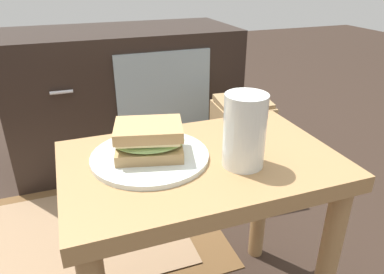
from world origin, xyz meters
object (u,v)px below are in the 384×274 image
plate (150,156)px  paper_bag (240,146)px  sandwich_front (149,140)px  tv_cabinet (126,95)px  beer_glass (244,133)px

plate → paper_bag: plate is taller
sandwich_front → tv_cabinet: bearing=83.3°
tv_cabinet → sandwich_front: 0.95m
tv_cabinet → paper_bag: (0.35, -0.45, -0.10)m
beer_glass → paper_bag: size_ratio=0.38×
paper_bag → sandwich_front: bearing=-134.7°
tv_cabinet → beer_glass: (0.06, -1.00, 0.24)m
tv_cabinet → beer_glass: 1.03m
sandwich_front → plate: bearing=-26.6°
plate → beer_glass: bearing=-27.2°
tv_cabinet → beer_glass: beer_glass is taller
paper_bag → plate: bearing=-134.7°
tv_cabinet → sandwich_front: size_ratio=5.86×
sandwich_front → beer_glass: 0.19m
tv_cabinet → sandwich_front: bearing=-96.7°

